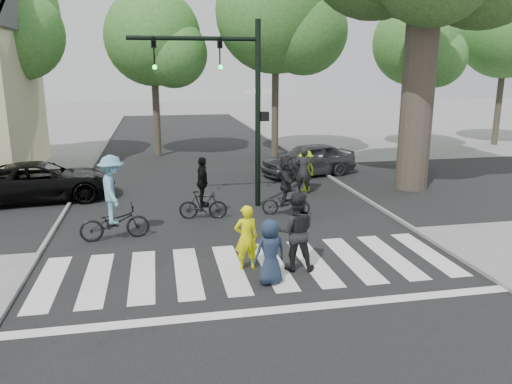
# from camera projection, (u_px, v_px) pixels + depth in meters

# --- Properties ---
(ground) EXTENTS (120.00, 120.00, 0.00)m
(ground) POSITION_uv_depth(u_px,v_px,m) (261.00, 285.00, 10.72)
(ground) COLOR gray
(ground) RESTS_ON ground
(road_stem) EXTENTS (10.00, 70.00, 0.01)m
(road_stem) POSITION_uv_depth(u_px,v_px,m) (228.00, 218.00, 15.48)
(road_stem) COLOR black
(road_stem) RESTS_ON ground
(road_cross) EXTENTS (70.00, 10.00, 0.01)m
(road_cross) POSITION_uv_depth(u_px,v_px,m) (216.00, 194.00, 18.33)
(road_cross) COLOR black
(road_cross) RESTS_ON ground
(curb_left) EXTENTS (0.10, 70.00, 0.10)m
(curb_left) POSITION_uv_depth(u_px,v_px,m) (56.00, 226.00, 14.51)
(curb_left) COLOR gray
(curb_left) RESTS_ON ground
(curb_right) EXTENTS (0.10, 70.00, 0.10)m
(curb_right) POSITION_uv_depth(u_px,v_px,m) (379.00, 208.00, 16.42)
(curb_right) COLOR gray
(curb_right) RESTS_ON ground
(crosswalk) EXTENTS (10.00, 3.85, 0.01)m
(crosswalk) POSITION_uv_depth(u_px,v_px,m) (255.00, 272.00, 11.35)
(crosswalk) COLOR silver
(crosswalk) RESTS_ON ground
(traffic_signal) EXTENTS (4.45, 0.29, 6.00)m
(traffic_signal) POSITION_uv_depth(u_px,v_px,m) (232.00, 88.00, 15.74)
(traffic_signal) COLOR black
(traffic_signal) RESTS_ON ground
(bg_tree_2) EXTENTS (5.04, 4.80, 8.40)m
(bg_tree_2) POSITION_uv_depth(u_px,v_px,m) (158.00, 42.00, 24.79)
(bg_tree_2) COLOR brown
(bg_tree_2) RESTS_ON ground
(bg_tree_3) EXTENTS (6.30, 6.00, 10.20)m
(bg_tree_3) POSITION_uv_depth(u_px,v_px,m) (283.00, 17.00, 24.38)
(bg_tree_3) COLOR brown
(bg_tree_3) RESTS_ON ground
(bg_tree_4) EXTENTS (4.83, 4.60, 8.15)m
(bg_tree_4) POSITION_uv_depth(u_px,v_px,m) (421.00, 47.00, 27.01)
(bg_tree_4) COLOR brown
(bg_tree_4) RESTS_ON ground
(pedestrian_woman) EXTENTS (0.59, 0.42, 1.53)m
(pedestrian_woman) POSITION_uv_depth(u_px,v_px,m) (246.00, 238.00, 11.38)
(pedestrian_woman) COLOR #E3E707
(pedestrian_woman) RESTS_ON ground
(pedestrian_child) EXTENTS (0.79, 0.60, 1.45)m
(pedestrian_child) POSITION_uv_depth(u_px,v_px,m) (270.00, 252.00, 10.63)
(pedestrian_child) COLOR #1D2A3F
(pedestrian_child) RESTS_ON ground
(pedestrian_adult) EXTENTS (1.02, 0.86, 1.84)m
(pedestrian_adult) POSITION_uv_depth(u_px,v_px,m) (296.00, 231.00, 11.33)
(pedestrian_adult) COLOR black
(pedestrian_adult) RESTS_ON ground
(cyclist_left) EXTENTS (1.91, 1.28, 2.32)m
(cyclist_left) POSITION_uv_depth(u_px,v_px,m) (113.00, 204.00, 13.31)
(cyclist_left) COLOR black
(cyclist_left) RESTS_ON ground
(cyclist_mid) EXTENTS (1.52, 0.94, 1.93)m
(cyclist_mid) POSITION_uv_depth(u_px,v_px,m) (203.00, 194.00, 15.20)
(cyclist_mid) COLOR black
(cyclist_mid) RESTS_ON ground
(cyclist_right) EXTENTS (1.60, 1.48, 1.91)m
(cyclist_right) POSITION_uv_depth(u_px,v_px,m) (286.00, 189.00, 15.58)
(cyclist_right) COLOR black
(cyclist_right) RESTS_ON ground
(car_suv) EXTENTS (5.12, 2.82, 1.36)m
(car_suv) POSITION_uv_depth(u_px,v_px,m) (42.00, 181.00, 17.40)
(car_suv) COLOR black
(car_suv) RESTS_ON ground
(car_grey) EXTENTS (4.41, 2.63, 1.41)m
(car_grey) POSITION_uv_depth(u_px,v_px,m) (308.00, 159.00, 21.41)
(car_grey) COLOR #353639
(car_grey) RESTS_ON ground
(bystander_hivis) EXTENTS (1.14, 1.07, 1.55)m
(bystander_hivis) POSITION_uv_depth(u_px,v_px,m) (306.00, 171.00, 18.69)
(bystander_hivis) COLOR #A9E410
(bystander_hivis) RESTS_ON ground
(bystander_dark) EXTENTS (0.74, 0.61, 1.75)m
(bystander_dark) POSITION_uv_depth(u_px,v_px,m) (303.00, 171.00, 18.26)
(bystander_dark) COLOR black
(bystander_dark) RESTS_ON ground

